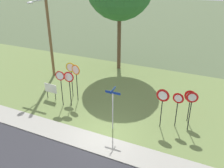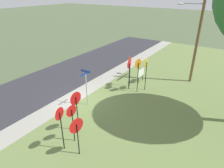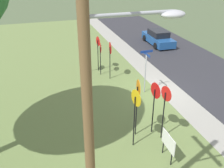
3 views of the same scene
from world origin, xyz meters
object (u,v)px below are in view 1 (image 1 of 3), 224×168
at_px(yield_sign_near_left, 162,99).
at_px(street_name_post, 113,106).
at_px(stop_sign_near_right, 76,75).
at_px(stop_sign_far_left, 71,72).
at_px(yield_sign_near_right, 178,102).
at_px(stop_sign_near_left, 61,81).
at_px(notice_board, 51,89).
at_px(yield_sign_far_right, 192,102).
at_px(utility_pole, 47,21).
at_px(stop_sign_far_center, 69,81).
at_px(yield_sign_far_left, 190,99).

bearing_deg(yield_sign_near_left, street_name_post, -146.01).
relative_size(stop_sign_near_right, stop_sign_far_left, 1.03).
bearing_deg(yield_sign_near_right, street_name_post, -145.50).
relative_size(stop_sign_near_left, street_name_post, 0.98).
relative_size(yield_sign_near_right, notice_board, 1.89).
height_order(stop_sign_far_left, street_name_post, stop_sign_far_left).
height_order(yield_sign_far_right, notice_board, yield_sign_far_right).
xyz_separation_m(yield_sign_far_right, utility_pole, (-12.85, 3.39, 3.13)).
distance_m(stop_sign_far_left, yield_sign_near_right, 8.13).
relative_size(stop_sign_near_right, yield_sign_near_right, 1.23).
xyz_separation_m(yield_sign_far_right, notice_board, (-10.15, -0.34, -1.12)).
xyz_separation_m(stop_sign_near_right, utility_pole, (-4.68, 3.11, 2.94)).
bearing_deg(stop_sign_near_left, stop_sign_far_left, 84.78).
bearing_deg(stop_sign_far_center, yield_sign_near_left, -5.74).
bearing_deg(stop_sign_near_right, yield_sign_near_left, 4.50).
xyz_separation_m(stop_sign_far_left, yield_sign_near_left, (7.25, -1.10, -0.07)).
relative_size(stop_sign_near_left, utility_pole, 0.29).
xyz_separation_m(yield_sign_near_left, street_name_post, (-2.62, -1.45, -0.33)).
relative_size(utility_pole, notice_board, 7.57).
distance_m(stop_sign_far_center, street_name_post, 4.19).
height_order(stop_sign_near_left, yield_sign_near_right, stop_sign_near_left).
height_order(stop_sign_near_left, yield_sign_far_left, stop_sign_near_left).
xyz_separation_m(yield_sign_near_left, yield_sign_far_right, (1.64, 0.43, -0.04)).
relative_size(yield_sign_near_right, yield_sign_far_right, 0.90).
height_order(stop_sign_far_left, yield_sign_far_left, stop_sign_far_left).
distance_m(stop_sign_near_left, notice_board, 1.85).
distance_m(stop_sign_far_left, yield_sign_near_left, 7.33).
height_order(stop_sign_far_center, street_name_post, street_name_post).
xyz_separation_m(yield_sign_far_left, notice_board, (-9.98, -1.27, -0.83)).
xyz_separation_m(stop_sign_near_right, notice_board, (-1.98, -0.62, -1.30)).
relative_size(stop_sign_near_left, yield_sign_near_right, 1.15).
xyz_separation_m(stop_sign_near_right, yield_sign_far_left, (8.00, 0.66, -0.48)).
xyz_separation_m(yield_sign_near_left, notice_board, (-8.51, 0.09, -1.16)).
distance_m(yield_sign_near_right, yield_sign_far_right, 0.81).
xyz_separation_m(stop_sign_near_left, yield_sign_near_left, (7.14, 0.37, 0.02)).
bearing_deg(stop_sign_far_left, notice_board, -150.88).
bearing_deg(yield_sign_far_right, stop_sign_far_left, 165.91).
relative_size(yield_sign_far_left, utility_pole, 0.24).
xyz_separation_m(stop_sign_far_center, yield_sign_far_right, (8.23, 0.56, -0.00)).
xyz_separation_m(stop_sign_near_right, street_name_post, (3.92, -2.16, -0.47)).
distance_m(stop_sign_near_right, street_name_post, 4.50).
distance_m(stop_sign_near_right, notice_board, 2.45).
bearing_deg(yield_sign_far_left, notice_board, -161.30).
bearing_deg(yield_sign_near_left, yield_sign_near_right, 33.27).
relative_size(yield_sign_far_right, street_name_post, 0.94).
relative_size(yield_sign_far_left, yield_sign_far_right, 0.86).
xyz_separation_m(stop_sign_near_left, yield_sign_near_right, (7.99, 0.83, -0.22)).
relative_size(yield_sign_far_right, utility_pole, 0.28).
height_order(stop_sign_near_left, stop_sign_far_center, stop_sign_near_left).
bearing_deg(yield_sign_far_left, stop_sign_far_left, -166.82).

